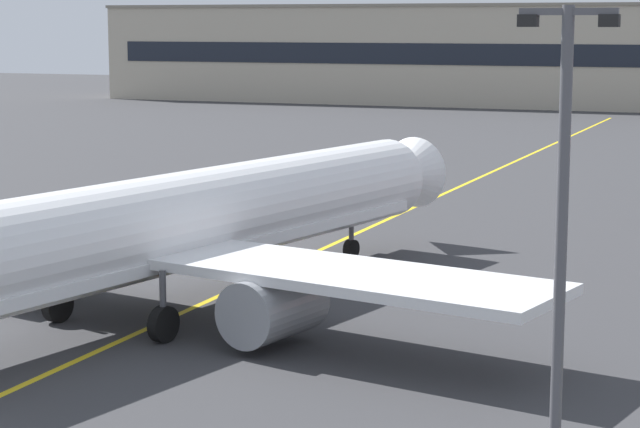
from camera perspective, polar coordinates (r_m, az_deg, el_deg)
The scene contains 3 objects.
taxiway_centreline at distance 58.87m, azimuth -0.11°, elevation -1.77°, with size 0.30×180.00×0.01m, color yellow.
airliner_foreground at distance 44.99m, azimuth -8.46°, elevation -0.90°, with size 32.29×41.16×11.65m.
apron_lamp_post at distance 28.08m, azimuth 11.37°, elevation -1.47°, with size 2.24×0.90×11.48m.
Camera 1 is at (21.28, -23.76, 11.08)m, focal length 67.42 mm.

